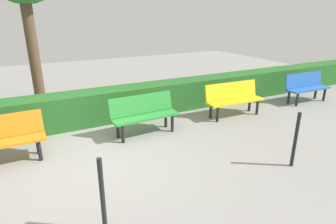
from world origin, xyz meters
TOP-DOWN VIEW (x-y plane):
  - ground_plane at (0.00, 0.00)m, footprint 23.23×23.23m
  - bench_blue at (-6.56, -0.63)m, footprint 1.48×0.50m
  - bench_yellow at (-3.83, -0.69)m, footprint 1.58×0.53m
  - bench_green at (-1.32, -0.68)m, footprint 1.50×0.52m
  - hedge_row at (-1.19, -1.86)m, footprint 19.23×0.69m
  - railing_post_mid at (-3.06, 1.84)m, footprint 0.06×0.06m
  - railing_post_far at (0.28, 1.84)m, footprint 0.06×0.06m

SIDE VIEW (x-z plane):
  - ground_plane at x=0.00m, z-range 0.00..0.00m
  - hedge_row at x=-1.19m, z-range 0.00..0.79m
  - bench_blue at x=-6.56m, z-range 0.05..0.91m
  - bench_green at x=-1.32m, z-range 0.05..0.91m
  - bench_yellow at x=-3.83m, z-range 0.05..0.91m
  - railing_post_mid at x=-3.06m, z-range 0.00..1.00m
  - railing_post_far at x=0.28m, z-range 0.00..1.00m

